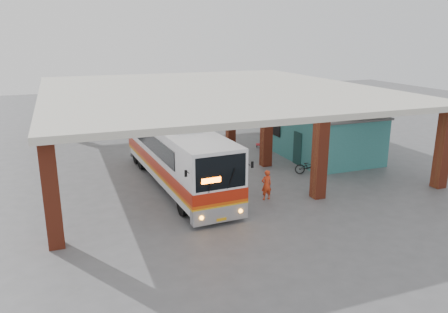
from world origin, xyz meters
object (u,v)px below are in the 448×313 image
at_px(coach_bus, 176,153).
at_px(red_chair, 261,142).
at_px(motorcycle, 310,166).
at_px(pedestrian, 266,185).

distance_m(coach_bus, red_chair, 9.74).
bearing_deg(motorcycle, coach_bus, 101.26).
bearing_deg(motorcycle, pedestrian, 142.12).
distance_m(motorcycle, pedestrian, 5.14).
xyz_separation_m(coach_bus, motorcycle, (7.86, -1.00, -1.31)).
xyz_separation_m(motorcycle, red_chair, (-0.05, 6.64, -0.06)).
relative_size(pedestrian, red_chair, 1.75).
xyz_separation_m(coach_bus, pedestrian, (3.59, -3.84, -1.01)).
bearing_deg(motorcycle, red_chair, 18.90).
relative_size(coach_bus, red_chair, 14.06).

